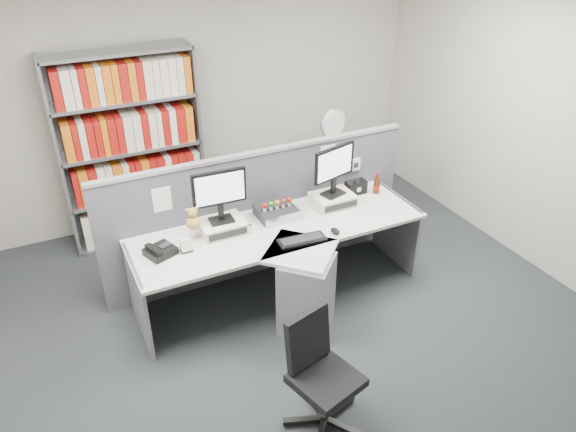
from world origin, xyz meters
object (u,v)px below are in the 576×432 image
desk_phone (160,251)px  cola_bottle (377,185)px  desk (291,265)px  monitor_right (334,167)px  monitor_left (219,192)px  office_chair (319,370)px  desk_fan (332,127)px  desktop_pc (276,212)px  mouse (335,231)px  shelving_unit (131,151)px  speaker (356,187)px  desk_calendar (186,246)px  filing_cabinet (330,183)px  keyboard (302,240)px

desk_phone → cola_bottle: bearing=3.5°
desk → monitor_right: size_ratio=5.45×
monitor_left → office_chair: bearing=-86.3°
monitor_right → desk_fan: bearing=60.6°
monitor_left → desktop_pc: (0.53, 0.02, -0.34)m
monitor_left → mouse: bearing=-28.1°
desk → office_chair: size_ratio=3.04×
cola_bottle → shelving_unit: bearing=144.3°
monitor_right → desktop_pc: monitor_right is taller
speaker → desk_calendar: bearing=-171.7°
cola_bottle → filing_cabinet: (0.08, 1.01, -0.45)m
desk → desk_fan: desk_fan is taller
office_chair → desk: bearing=72.5°
desk_fan → shelving_unit: bearing=167.9°
cola_bottle → desk_fan: desk_fan is taller
monitor_left → monitor_right: bearing=0.0°
desk → speaker: speaker is taller
desktop_pc → desk_phone: desk_phone is taller
monitor_left → cola_bottle: (1.59, 0.01, -0.30)m
desktop_pc → desk_phone: 1.11m
desk_phone → desk_calendar: (0.20, -0.05, 0.01)m
desk → mouse: size_ratio=24.48×
desk_calendar → cola_bottle: 1.97m
speaker → cola_bottle: (0.19, -0.08, 0.01)m
desk → desk_phone: desk_phone is taller
speaker → office_chair: (-1.31, -1.65, -0.33)m
desk_calendar → speaker: (1.78, 0.26, 0.02)m
monitor_left → shelving_unit: size_ratio=0.23×
keyboard → cola_bottle: (1.05, 0.46, 0.07)m
monitor_right → keyboard: monitor_right is taller
monitor_left → desk: bearing=-39.1°
desk → office_chair: 1.23m
desktop_pc → desk_calendar: bearing=-167.9°
cola_bottle → desktop_pc: bearing=179.4°
shelving_unit → desk_phone: bearing=-95.2°
desktop_pc → mouse: 0.58m
filing_cabinet → desk_fan: bearing=-90.0°
monitor_right → desktop_pc: 0.67m
desktop_pc → desk_fan: size_ratio=0.63×
desk_calendar → cola_bottle: cola_bottle is taller
keyboard → desk: bearing=137.3°
desk → mouse: bearing=-10.9°
monitor_right → desk_phone: (-1.67, -0.12, -0.35)m
office_chair → speaker: bearing=51.6°
monitor_right → filing_cabinet: (0.57, 1.02, -0.75)m
speaker → office_chair: size_ratio=0.23×
desktop_pc → keyboard: desktop_pc is taller
speaker → cola_bottle: cola_bottle is taller
monitor_left → desk_fan: 1.96m
monitor_left → filing_cabinet: bearing=31.3°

